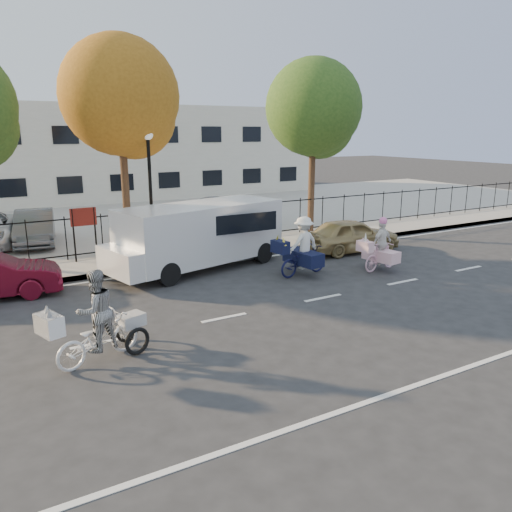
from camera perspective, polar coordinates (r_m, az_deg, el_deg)
ground at (r=12.29m, az=-3.65°, el=-7.07°), size 120.00×120.00×0.00m
road_markings at (r=12.28m, az=-3.65°, el=-7.05°), size 60.00×9.52×0.01m
curb at (r=16.73m, az=-11.32°, el=-1.26°), size 60.00×0.10×0.15m
sidewalk at (r=17.70m, az=-12.41°, el=-0.47°), size 60.00×2.20×0.15m
parking_lot at (r=26.16m, az=-18.36°, el=3.82°), size 60.00×15.60×0.15m
iron_fence at (r=18.55m, az=-13.58°, el=2.74°), size 58.00×0.06×1.50m
building at (r=35.69m, az=-22.10°, el=10.82°), size 34.00×10.00×6.00m
lamppost at (r=18.02m, az=-12.08°, el=9.61°), size 0.36×0.36×4.33m
street_sign at (r=17.65m, az=-19.07°, el=3.50°), size 0.85×0.06×1.80m
zebra_trike at (r=10.32m, az=-17.67°, el=-7.68°), size 2.18×1.38×1.87m
unicorn_bike at (r=16.65m, az=14.06°, el=0.56°), size 1.78×1.25×1.76m
bull_bike at (r=15.67m, az=5.36°, el=0.44°), size 2.04×1.41×1.87m
white_van at (r=16.42m, az=-6.59°, el=2.59°), size 6.37×3.25×2.13m
gold_sedan at (r=19.02m, az=10.83°, el=2.36°), size 3.85×1.81×1.27m
lot_car_c at (r=21.18m, az=-23.95°, el=3.03°), size 1.93×4.11×1.30m
lot_car_d at (r=23.98m, az=-3.98°, el=5.36°), size 2.81×4.07×1.29m
tree_mid at (r=19.29m, az=-14.91°, el=16.65°), size 4.23×4.23×7.76m
tree_east at (r=21.93m, az=6.80°, el=15.99°), size 4.04×4.04×7.41m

